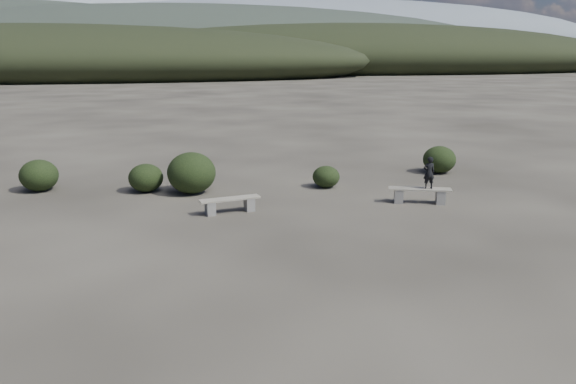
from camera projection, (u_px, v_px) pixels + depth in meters
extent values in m
plane|color=#2A2621|center=(356.00, 293.00, 10.45)|extent=(1200.00, 1200.00, 0.00)
cube|color=slate|center=(210.00, 208.00, 15.36)|extent=(0.30, 0.37, 0.38)
cube|color=slate|center=(249.00, 204.00, 15.79)|extent=(0.30, 0.37, 0.38)
cube|color=gray|center=(230.00, 199.00, 15.52)|extent=(1.73, 0.71, 0.05)
cube|color=slate|center=(399.00, 196.00, 16.64)|extent=(0.35, 0.41, 0.40)
cube|color=slate|center=(440.00, 197.00, 16.49)|extent=(0.35, 0.41, 0.40)
cube|color=gray|center=(420.00, 189.00, 16.51)|extent=(1.85, 0.90, 0.05)
imported|color=black|center=(429.00, 173.00, 16.36)|extent=(0.35, 0.24, 0.95)
ellipsoid|color=black|center=(146.00, 178.00, 17.88)|extent=(1.10, 1.10, 0.90)
ellipsoid|color=black|center=(192.00, 173.00, 17.65)|extent=(1.52, 1.52, 1.30)
ellipsoid|color=black|center=(326.00, 177.00, 18.46)|extent=(0.90, 0.90, 0.72)
ellipsoid|color=black|center=(439.00, 159.00, 20.65)|extent=(1.19, 1.19, 0.99)
ellipsoid|color=black|center=(39.00, 175.00, 17.96)|extent=(1.20, 1.20, 1.01)
ellipsoid|color=black|center=(47.00, 62.00, 91.37)|extent=(110.00, 40.00, 12.00)
ellipsoid|color=black|center=(363.00, 57.00, 120.70)|extent=(120.00, 44.00, 14.00)
ellipsoid|color=#293229|center=(194.00, 47.00, 161.83)|extent=(190.00, 64.00, 24.00)
ellipsoid|color=gray|center=(319.00, 41.00, 306.42)|extent=(340.00, 110.00, 44.00)
ellipsoid|color=#99A4AD|center=(143.00, 39.00, 383.93)|extent=(460.00, 140.00, 56.00)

